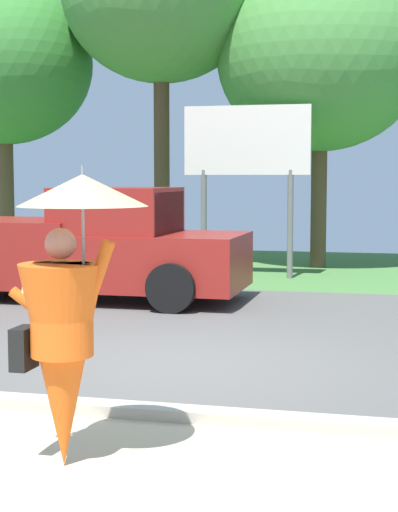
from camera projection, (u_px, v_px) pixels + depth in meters
ground_plane at (227, 322)px, 11.87m from camera, size 40.00×22.00×0.20m
monk_pedestrian at (66, 319)px, 5.69m from camera, size 1.03×0.90×2.13m
pickup_truck at (92, 248)px, 13.67m from camera, size 5.20×2.28×1.88m
roadside_billboard at (247, 153)px, 16.58m from camera, size 2.60×0.12×3.50m
tree_center_back at (4, 64)px, 19.71m from camera, size 4.29×4.29×6.74m
tree_right_mid at (321, 57)px, 18.22m from camera, size 4.66×4.66×6.87m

